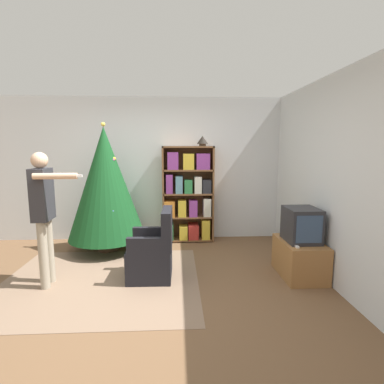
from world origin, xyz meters
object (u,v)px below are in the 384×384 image
(bookshelf, at_px, (188,195))
(christmas_tree, at_px, (106,183))
(table_lamp, at_px, (202,140))
(television, at_px, (302,225))
(armchair, at_px, (153,254))
(standing_person, at_px, (44,208))

(bookshelf, bearing_deg, christmas_tree, -162.24)
(bookshelf, bearing_deg, table_lamp, 2.38)
(television, relative_size, table_lamp, 2.35)
(television, xyz_separation_m, armchair, (-1.94, 0.04, -0.38))
(television, xyz_separation_m, standing_person, (-3.23, -0.11, 0.28))
(standing_person, xyz_separation_m, table_lamp, (2.06, 1.73, 0.85))
(bookshelf, height_order, standing_person, bookshelf)
(bookshelf, distance_m, television, 2.15)
(bookshelf, xyz_separation_m, standing_person, (-1.81, -1.72, 0.13))
(bookshelf, bearing_deg, television, -48.60)
(bookshelf, relative_size, armchair, 1.88)
(armchair, bearing_deg, standing_person, -82.31)
(christmas_tree, bearing_deg, armchair, -53.35)
(television, xyz_separation_m, table_lamp, (-1.17, 1.62, 1.12))
(christmas_tree, height_order, standing_person, christmas_tree)
(christmas_tree, bearing_deg, bookshelf, 17.76)
(television, bearing_deg, table_lamp, 125.77)
(christmas_tree, height_order, armchair, christmas_tree)
(television, relative_size, armchair, 0.51)
(standing_person, height_order, table_lamp, table_lamp)
(television, distance_m, table_lamp, 2.29)
(bookshelf, relative_size, christmas_tree, 0.82)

